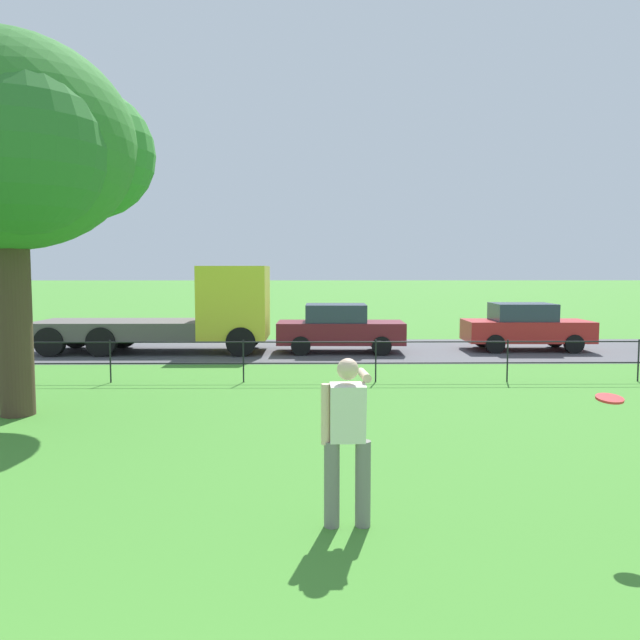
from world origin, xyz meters
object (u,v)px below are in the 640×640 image
frisbee (610,399)px  car_red_far_left (525,327)px  tree_large_lawn (11,145)px  person_thrower (347,436)px  flatbed_truck_left (189,314)px  car_maroon_far_right (339,328)px

frisbee → car_red_far_left: bearing=74.0°
tree_large_lawn → frisbee: tree_large_lawn is taller
person_thrower → flatbed_truck_left: size_ratio=0.24×
car_red_far_left → person_thrower: bearing=-115.5°
car_maroon_far_right → tree_large_lawn: bearing=-126.6°
person_thrower → car_maroon_far_right: size_ratio=0.43×
tree_large_lawn → person_thrower: size_ratio=3.86×
tree_large_lawn → car_red_far_left: bearing=35.5°
frisbee → car_red_far_left: (3.99, 13.96, -0.57)m
tree_large_lawn → flatbed_truck_left: size_ratio=0.92×
tree_large_lawn → flatbed_truck_left: tree_large_lawn is taller
tree_large_lawn → car_red_far_left: (12.32, 8.80, -4.06)m
car_red_far_left → tree_large_lawn: bearing=-144.5°
car_maroon_far_right → car_red_far_left: bearing=4.0°
person_thrower → frisbee: person_thrower is taller
person_thrower → car_red_far_left: (6.62, 13.86, -0.17)m
person_thrower → car_maroon_far_right: 13.44m
tree_large_lawn → flatbed_truck_left: 9.34m
frisbee → car_maroon_far_right: size_ratio=0.07×
frisbee → flatbed_truck_left: bearing=116.9°
flatbed_truck_left → frisbee: bearing=-63.1°
frisbee → car_maroon_far_right: (-2.12, 13.53, -0.57)m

